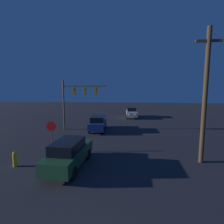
# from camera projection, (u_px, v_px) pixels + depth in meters

# --- Properties ---
(car_near) EXTENTS (1.86, 4.65, 1.70)m
(car_near) POSITION_uv_depth(u_px,v_px,m) (69.00, 153.00, 10.41)
(car_near) COLOR #1E4728
(car_near) RESTS_ON ground_plane
(car_mid) EXTENTS (1.89, 4.66, 1.70)m
(car_mid) POSITION_uv_depth(u_px,v_px,m) (98.00, 123.00, 19.75)
(car_mid) COLOR navy
(car_mid) RESTS_ON ground_plane
(car_far) EXTENTS (1.82, 4.64, 1.70)m
(car_far) POSITION_uv_depth(u_px,v_px,m) (132.00, 112.00, 29.05)
(car_far) COLOR beige
(car_far) RESTS_ON ground_plane
(traffic_signal_mast) EXTENTS (5.08, 0.30, 5.69)m
(traffic_signal_mast) POSITION_uv_depth(u_px,v_px,m) (76.00, 96.00, 19.74)
(traffic_signal_mast) COLOR brown
(traffic_signal_mast) RESTS_ON ground_plane
(stop_sign) EXTENTS (0.73, 0.07, 2.34)m
(stop_sign) POSITION_uv_depth(u_px,v_px,m) (51.00, 131.00, 12.87)
(stop_sign) COLOR brown
(stop_sign) RESTS_ON ground_plane
(utility_pole) EXTENTS (1.53, 0.28, 8.35)m
(utility_pole) POSITION_uv_depth(u_px,v_px,m) (205.00, 95.00, 10.72)
(utility_pole) COLOR #4C3823
(utility_pole) RESTS_ON ground_plane
(fire_hydrant) EXTENTS (0.24, 0.24, 0.93)m
(fire_hydrant) POSITION_uv_depth(u_px,v_px,m) (15.00, 159.00, 10.58)
(fire_hydrant) COLOR gold
(fire_hydrant) RESTS_ON ground_plane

